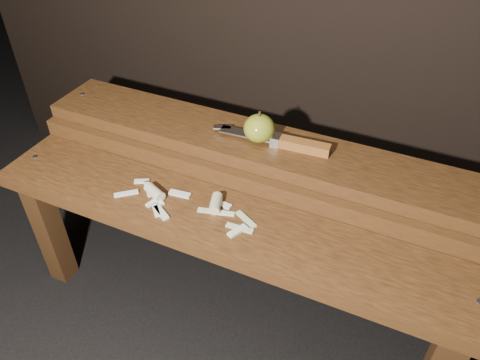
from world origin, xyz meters
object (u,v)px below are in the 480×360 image
at_px(bench_rear_tier, 257,168).
at_px(bench_front_tier, 219,240).
at_px(knife, 289,143).
at_px(apple, 259,128).

bearing_deg(bench_rear_tier, bench_front_tier, -90.00).
bearing_deg(bench_rear_tier, knife, 5.35).
height_order(apple, knife, apple).
distance_m(bench_rear_tier, knife, 0.13).
relative_size(bench_front_tier, bench_rear_tier, 1.00).
relative_size(apple, knife, 0.27).
bearing_deg(knife, apple, -177.61).
height_order(bench_front_tier, apple, apple).
bearing_deg(bench_front_tier, knife, 70.79).
xyz_separation_m(bench_rear_tier, knife, (0.08, 0.01, 0.10)).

